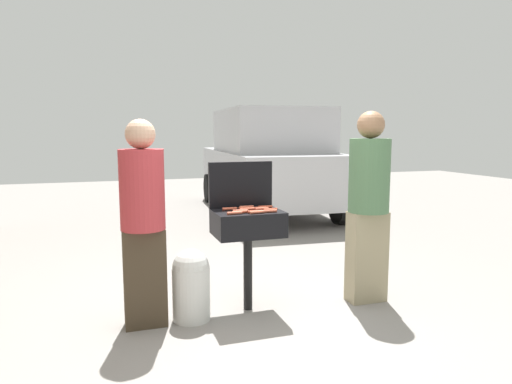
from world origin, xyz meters
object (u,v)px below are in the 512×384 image
Objects in this scene: hot_dog_6 at (240,211)px; hot_dog_9 at (270,210)px; hot_dog_5 at (259,208)px; person_right at (368,200)px; hot_dog_2 at (235,213)px; bbq_grill at (248,227)px; hot_dog_1 at (240,212)px; hot_dog_13 at (269,211)px; hot_dog_12 at (257,212)px; person_left at (143,216)px; hot_dog_11 at (262,209)px; hot_dog_10 at (230,209)px; hot_dog_4 at (246,208)px; hot_dog_0 at (247,207)px; propane_tank at (191,283)px; parked_minivan at (268,161)px; hot_dog_3 at (247,209)px; hot_dog_8 at (255,212)px; hot_dog_7 at (265,207)px.

hot_dog_6 is 1.00× the size of hot_dog_9.
hot_dog_5 is 0.07× the size of person_right.
hot_dog_2 is 0.07× the size of person_right.
hot_dog_2 reaches higher than bbq_grill.
hot_dog_13 is (0.26, -0.03, 0.00)m from hot_dog_1.
person_left is (-0.94, 0.08, 0.00)m from hot_dog_12.
hot_dog_12 is (0.12, -0.10, 0.00)m from hot_dog_6.
hot_dog_13 is at bearing -80.03° from hot_dog_11.
hot_dog_10 is at bearing 112.84° from hot_dog_6.
person_right is (1.13, -0.21, 0.05)m from hot_dog_4.
person_right is (1.29, -0.01, 0.05)m from hot_dog_2.
hot_dog_2 is 1.00× the size of hot_dog_4.
bbq_grill is 0.93m from person_left.
hot_dog_9 is at bearing 30.31° from hot_dog_12.
hot_dog_13 is (0.12, -0.27, 0.00)m from hot_dog_0.
hot_dog_11 is (0.29, 0.13, 0.00)m from hot_dog_2.
hot_dog_5 is at bearing 8.87° from propane_tank.
hot_dog_6 is at bearing -156.54° from hot_dog_5.
hot_dog_10 reaches higher than bbq_grill.
hot_dog_1 is (-0.13, -0.23, 0.00)m from hot_dog_0.
hot_dog_10 and hot_dog_11 have the same top height.
bbq_grill is 5.09m from parked_minivan.
bbq_grill is at bearing 71.96° from parked_minivan.
propane_tank is at bearing -160.86° from hot_dog_0.
person_right reaches higher than hot_dog_11.
hot_dog_3 is 1.00× the size of hot_dog_9.
hot_dog_8 is (0.11, -0.07, 0.00)m from hot_dog_6.
person_right is at bearing -0.73° from hot_dog_8.
hot_dog_13 is at bearing -37.18° from hot_dog_10.
person_left reaches higher than hot_dog_11.
propane_tank is (-0.66, -0.06, -0.60)m from hot_dog_11.
person_right is (1.13, -0.15, 0.21)m from bbq_grill.
hot_dog_11 is at bearing -127.21° from hot_dog_7.
person_right reaches higher than hot_dog_8.
hot_dog_5 is at bearing 60.18° from hot_dog_8.
hot_dog_0 is 0.25m from hot_dog_9.
hot_dog_2 is 0.75m from person_left.
hot_dog_5 is at bearing 100.82° from hot_dog_13.
propane_tank is at bearing 174.58° from hot_dog_1.
parked_minivan reaches higher than propane_tank.
bbq_grill is 0.16m from hot_dog_3.
bbq_grill is at bearing 158.42° from hot_dog_9.
hot_dog_7 is 1.00× the size of hot_dog_10.
hot_dog_4 is 1.00× the size of hot_dog_12.
person_left is at bearing 177.56° from hot_dog_1.
hot_dog_12 is at bearing -78.72° from bbq_grill.
hot_dog_5 is 1.00× the size of hot_dog_11.
person_left reaches higher than hot_dog_5.
hot_dog_10 is (-0.34, 0.00, 0.00)m from hot_dog_7.
person_right is at bearing -1.66° from hot_dog_1.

